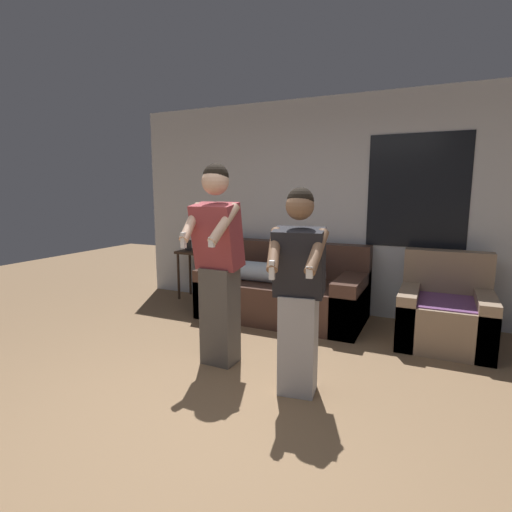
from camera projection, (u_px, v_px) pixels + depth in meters
ground_plane at (211, 429)px, 2.64m from camera, size 14.00×14.00×0.00m
wall_back at (331, 207)px, 5.06m from camera, size 5.55×0.07×2.70m
couch at (284, 292)px, 4.94m from camera, size 1.96×0.99×0.90m
armchair at (445, 314)px, 4.10m from camera, size 0.88×0.91×0.92m
side_table at (197, 259)px, 5.74m from camera, size 0.54×0.37×0.85m
person_left at (218, 263)px, 3.51m from camera, size 0.46×0.50×1.79m
person_right at (299, 292)px, 2.99m from camera, size 0.43×0.52×1.58m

